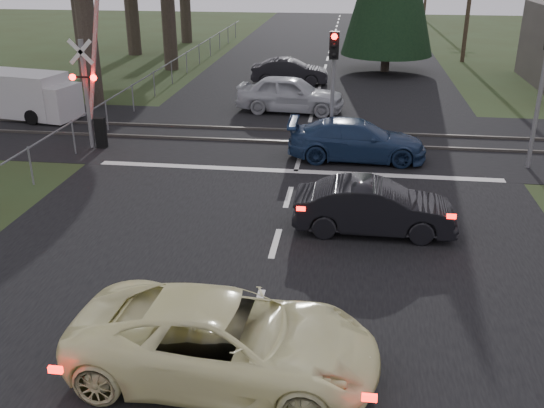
% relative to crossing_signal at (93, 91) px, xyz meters
% --- Properties ---
extents(ground, '(120.00, 120.00, 0.00)m').
position_rel_crossing_signal_xyz_m(ground, '(7.27, -9.79, -2.06)').
color(ground, '#2C3618').
rests_on(ground, ground).
extents(road, '(14.00, 100.00, 0.01)m').
position_rel_crossing_signal_xyz_m(road, '(7.27, 0.21, -2.05)').
color(road, black).
rests_on(road, ground).
extents(rail_corridor, '(120.00, 8.00, 0.01)m').
position_rel_crossing_signal_xyz_m(rail_corridor, '(7.27, 2.21, -2.05)').
color(rail_corridor, black).
rests_on(rail_corridor, ground).
extents(stop_line, '(13.00, 0.35, 0.00)m').
position_rel_crossing_signal_xyz_m(stop_line, '(7.27, -1.59, -2.05)').
color(stop_line, silver).
rests_on(stop_line, ground).
extents(rail_near, '(120.00, 0.12, 0.10)m').
position_rel_crossing_signal_xyz_m(rail_near, '(7.27, 1.41, -2.01)').
color(rail_near, '#59544C').
rests_on(rail_near, ground).
extents(rail_far, '(120.00, 0.12, 0.10)m').
position_rel_crossing_signal_xyz_m(rail_far, '(7.27, 3.01, -2.01)').
color(rail_far, '#59544C').
rests_on(rail_far, ground).
extents(crossing_signal, '(1.62, 0.38, 6.96)m').
position_rel_crossing_signal_xyz_m(crossing_signal, '(0.00, 0.00, 0.00)').
color(crossing_signal, slate).
rests_on(crossing_signal, ground).
extents(traffic_signal_center, '(0.32, 0.48, 4.10)m').
position_rel_crossing_signal_xyz_m(traffic_signal_center, '(8.27, 0.89, 0.75)').
color(traffic_signal_center, slate).
rests_on(traffic_signal_center, ground).
extents(fence_left, '(0.10, 36.00, 1.20)m').
position_rel_crossing_signal_xyz_m(fence_left, '(-0.53, 12.71, -2.06)').
color(fence_left, slate).
rests_on(fence_left, ground).
extents(cream_coupe, '(5.20, 2.61, 1.41)m').
position_rel_crossing_signal_xyz_m(cream_coupe, '(7.07, -11.78, -1.35)').
color(cream_coupe, '#F4EFAF').
rests_on(cream_coupe, ground).
extents(dark_hatchback, '(3.99, 1.41, 1.31)m').
position_rel_crossing_signal_xyz_m(dark_hatchback, '(9.63, -5.78, -1.40)').
color(dark_hatchback, black).
rests_on(dark_hatchback, ground).
extents(silver_car, '(4.80, 2.27, 1.59)m').
position_rel_crossing_signal_xyz_m(silver_car, '(6.30, 6.07, -1.26)').
color(silver_car, '#B0B4B8').
rests_on(silver_car, ground).
extents(blue_sedan, '(4.66, 1.95, 1.34)m').
position_rel_crossing_signal_xyz_m(blue_sedan, '(9.18, -0.06, -1.39)').
color(blue_sedan, navy).
rests_on(blue_sedan, ground).
extents(dark_car_far, '(4.05, 1.59, 1.31)m').
position_rel_crossing_signal_xyz_m(dark_car_far, '(5.66, 11.89, -1.40)').
color(dark_car_far, black).
rests_on(dark_car_far, ground).
extents(white_van, '(5.12, 2.67, 1.91)m').
position_rel_crossing_signal_xyz_m(white_van, '(-4.72, 3.64, -1.09)').
color(white_van, silver).
rests_on(white_van, ground).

